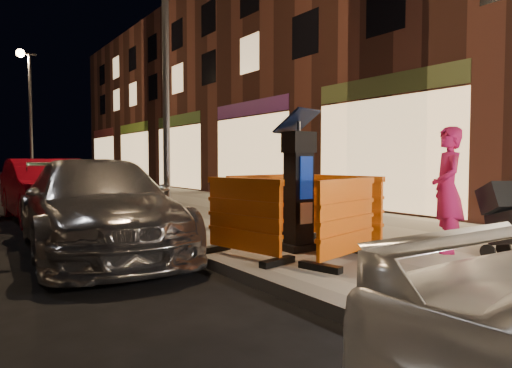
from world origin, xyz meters
TOP-DOWN VIEW (x-y plane):
  - ground_plane at (0.00, 0.00)m, footprint 120.00×120.00m
  - sidewalk at (3.00, 0.00)m, footprint 6.00×60.00m
  - kerb at (0.00, 0.00)m, footprint 0.30×60.00m
  - parking_kiosk at (1.20, 0.50)m, footprint 0.70×0.70m
  - barrier_front at (1.20, -0.45)m, footprint 1.47×0.89m
  - barrier_back at (1.20, 1.45)m, footprint 1.42×0.72m
  - barrier_kerbside at (0.25, 0.50)m, footprint 0.83×1.45m
  - barrier_bldgside at (2.15, 0.50)m, footprint 0.74×1.43m
  - car_silver at (-1.04, 2.77)m, footprint 2.48×5.22m
  - car_red at (-0.96, 7.25)m, footprint 1.65×4.55m
  - man at (2.84, -0.81)m, footprint 0.75×0.76m
  - street_lamp_mid at (0.25, 3.00)m, footprint 0.12×0.12m
  - street_lamp_far at (0.25, 18.00)m, footprint 0.12×0.12m

SIDE VIEW (x-z plane):
  - ground_plane at x=0.00m, z-range 0.00..0.00m
  - car_silver at x=-1.04m, z-range -0.74..0.74m
  - car_red at x=-0.96m, z-range -0.74..0.74m
  - sidewalk at x=3.00m, z-range 0.00..0.15m
  - kerb at x=0.00m, z-range 0.00..0.15m
  - barrier_front at x=1.20m, z-range 0.15..1.22m
  - barrier_back at x=1.20m, z-range 0.15..1.22m
  - barrier_kerbside at x=0.25m, z-range 0.15..1.22m
  - barrier_bldgside at x=2.15m, z-range 0.15..1.22m
  - man at x=2.84m, z-range 0.15..1.93m
  - parking_kiosk at x=1.20m, z-range 0.15..2.06m
  - street_lamp_mid at x=0.25m, z-range 0.15..6.15m
  - street_lamp_far at x=0.25m, z-range 0.15..6.15m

